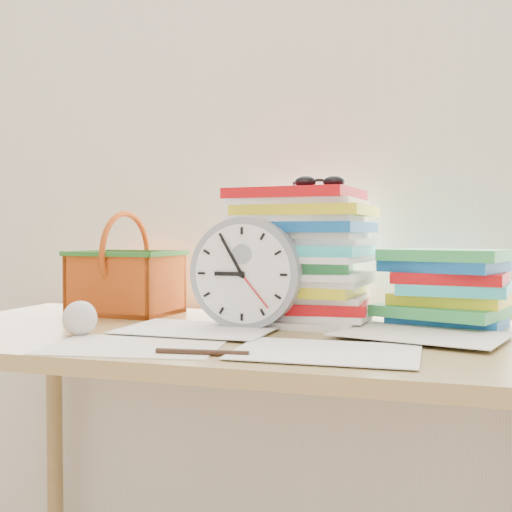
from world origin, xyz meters
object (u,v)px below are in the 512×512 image
(paper_stack, at_px, (299,256))
(book_stack, at_px, (448,288))
(basket, at_px, (126,264))
(desk, at_px, (236,367))
(clock, at_px, (246,273))

(paper_stack, bearing_deg, book_stack, 3.69)
(paper_stack, xyz_separation_m, basket, (-0.45, 0.02, -0.03))
(desk, relative_size, paper_stack, 4.37)
(paper_stack, xyz_separation_m, clock, (-0.08, -0.14, -0.03))
(basket, bearing_deg, paper_stack, 1.62)
(paper_stack, bearing_deg, basket, 177.81)
(desk, bearing_deg, book_stack, 25.35)
(clock, bearing_deg, paper_stack, 58.19)
(desk, xyz_separation_m, basket, (-0.36, 0.20, 0.20))
(desk, height_order, book_stack, book_stack)
(book_stack, height_order, basket, basket)
(desk, bearing_deg, clock, 79.16)
(book_stack, bearing_deg, paper_stack, -176.31)
(desk, xyz_separation_m, paper_stack, (0.09, 0.18, 0.23))
(basket, bearing_deg, desk, -24.55)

